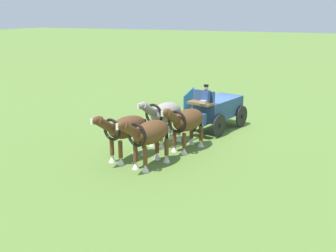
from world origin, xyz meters
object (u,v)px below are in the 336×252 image
Objects in this scene: show_wagon at (217,109)px; draft_horse_rear_near at (187,121)px; draft_horse_lead_near at (149,134)px; draft_horse_lead_off at (125,129)px; draft_horse_rear_off at (164,115)px.

show_wagon is 2.01× the size of draft_horse_rear_near.
draft_horse_lead_near is at bearing -7.80° from show_wagon.
draft_horse_lead_near reaches higher than draft_horse_lead_off.
show_wagon is 1.92× the size of draft_horse_lead_off.
draft_horse_rear_off reaches higher than draft_horse_rear_near.
draft_horse_lead_off is at bearing -103.41° from draft_horse_lead_near.
draft_horse_lead_off is (5.95, -2.12, 0.22)m from show_wagon.
draft_horse_lead_near reaches higher than draft_horse_rear_near.
draft_horse_lead_off is at bearing -19.62° from show_wagon.
draft_horse_rear_near is (3.71, -0.24, 0.21)m from show_wagon.
draft_horse_rear_off is at bearing 166.33° from draft_horse_lead_off.
show_wagon is 3.74m from draft_horse_rear_off.
draft_horse_rear_off is at bearing -23.80° from show_wagon.
show_wagon reaches higher than draft_horse_rear_off.
draft_horse_rear_near is at bearing -3.69° from show_wagon.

